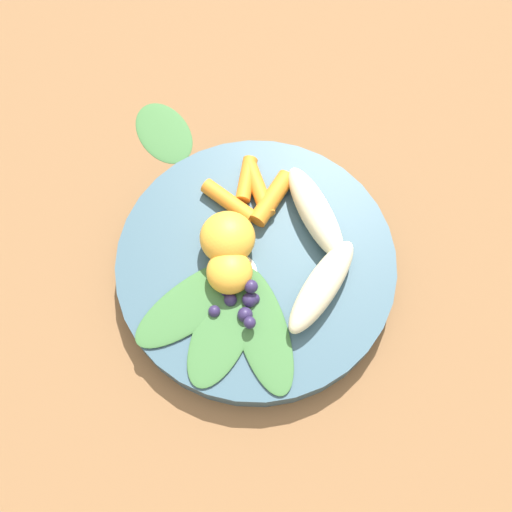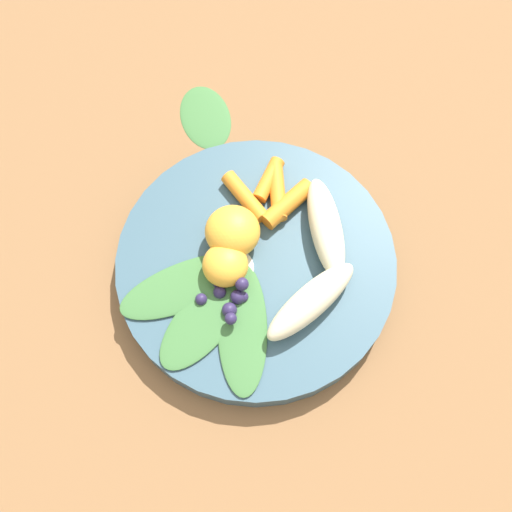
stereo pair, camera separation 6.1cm
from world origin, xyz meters
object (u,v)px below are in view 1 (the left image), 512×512
at_px(bowl, 256,265).
at_px(banana_peeled_left, 316,212).
at_px(orange_segment_near, 230,272).
at_px(kale_leaf_stray, 164,132).
at_px(banana_peeled_right, 322,286).

relative_size(bowl, banana_peeled_left, 2.57).
distance_m(banana_peeled_left, orange_segment_near, 0.11).
height_order(banana_peeled_left, kale_leaf_stray, banana_peeled_left).
bearing_deg(banana_peeled_right, bowl, 94.74).
relative_size(orange_segment_near, kale_leaf_stray, 0.50).
xyz_separation_m(bowl, orange_segment_near, (-0.03, -0.00, 0.03)).
relative_size(bowl, banana_peeled_right, 2.57).
height_order(banana_peeled_left, orange_segment_near, orange_segment_near).
relative_size(banana_peeled_left, kale_leaf_stray, 1.22).
height_order(banana_peeled_left, banana_peeled_right, same).
xyz_separation_m(bowl, banana_peeled_left, (0.08, -0.00, 0.03)).
distance_m(banana_peeled_left, kale_leaf_stray, 0.21).
height_order(banana_peeled_right, kale_leaf_stray, banana_peeled_right).
bearing_deg(banana_peeled_left, orange_segment_near, 103.27).
bearing_deg(banana_peeled_right, kale_leaf_stray, 72.82).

